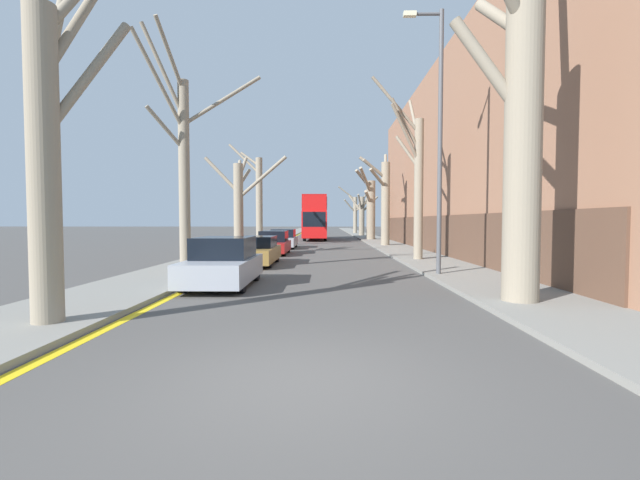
# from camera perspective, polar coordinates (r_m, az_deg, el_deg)

# --- Properties ---
(ground_plane) EXTENTS (300.00, 300.00, 0.00)m
(ground_plane) POSITION_cam_1_polar(r_m,az_deg,el_deg) (5.51, -2.90, -18.56)
(ground_plane) COLOR #4C4947
(sidewalk_left) EXTENTS (2.92, 120.00, 0.12)m
(sidewalk_left) POSITION_cam_1_polar(r_m,az_deg,el_deg) (55.45, -5.06, 0.54)
(sidewalk_left) COLOR gray
(sidewalk_left) RESTS_ON ground
(sidewalk_right) EXTENTS (2.92, 120.00, 0.12)m
(sidewalk_right) POSITION_cam_1_polar(r_m,az_deg,el_deg) (55.39, 6.02, 0.53)
(sidewalk_right) COLOR gray
(sidewalk_right) RESTS_ON ground
(building_facade_right) EXTENTS (10.08, 36.19, 11.46)m
(building_facade_right) POSITION_cam_1_polar(r_m,az_deg,el_deg) (29.48, 24.05, 9.60)
(building_facade_right) COLOR #93664C
(building_facade_right) RESTS_ON ground
(kerb_line_stripe) EXTENTS (0.24, 120.00, 0.01)m
(kerb_line_stripe) POSITION_cam_1_polar(r_m,az_deg,el_deg) (55.31, -3.37, 0.48)
(kerb_line_stripe) COLOR yellow
(kerb_line_stripe) RESTS_ON ground
(street_tree_left_0) EXTENTS (1.91, 2.13, 8.05)m
(street_tree_left_0) POSITION_cam_1_polar(r_m,az_deg,el_deg) (9.53, -32.34, 11.68)
(street_tree_left_0) COLOR gray
(street_tree_left_0) RESTS_ON ground
(street_tree_left_1) EXTENTS (3.93, 3.34, 8.93)m
(street_tree_left_1) POSITION_cam_1_polar(r_m,az_deg,el_deg) (17.01, -17.78, 10.22)
(street_tree_left_1) COLOR gray
(street_tree_left_1) RESTS_ON ground
(street_tree_left_2) EXTENTS (4.96, 2.36, 5.95)m
(street_tree_left_2) POSITION_cam_1_polar(r_m,az_deg,el_deg) (25.75, -10.68, 5.10)
(street_tree_left_2) COLOR gray
(street_tree_left_2) RESTS_ON ground
(street_tree_left_3) EXTENTS (2.80, 2.75, 8.18)m
(street_tree_left_3) POSITION_cam_1_polar(r_m,az_deg,el_deg) (34.46, -8.25, 5.66)
(street_tree_left_3) COLOR gray
(street_tree_left_3) RESTS_ON ground
(street_tree_right_0) EXTENTS (3.06, 2.51, 9.06)m
(street_tree_right_0) POSITION_cam_1_polar(r_m,az_deg,el_deg) (11.22, 25.24, 13.15)
(street_tree_right_0) COLOR gray
(street_tree_right_0) RESTS_ON ground
(street_tree_right_1) EXTENTS (2.60, 2.69, 8.94)m
(street_tree_right_1) POSITION_cam_1_polar(r_m,az_deg,el_deg) (21.61, 12.67, 8.16)
(street_tree_right_1) COLOR gray
(street_tree_right_1) RESTS_ON ground
(street_tree_right_2) EXTENTS (2.43, 3.45, 7.42)m
(street_tree_right_2) POSITION_cam_1_polar(r_m,az_deg,el_deg) (33.64, 8.57, 5.41)
(street_tree_right_2) COLOR gray
(street_tree_right_2) RESTS_ON ground
(street_tree_right_3) EXTENTS (2.25, 3.15, 7.24)m
(street_tree_right_3) POSITION_cam_1_polar(r_m,az_deg,el_deg) (44.09, 6.70, 4.40)
(street_tree_right_3) COLOR gray
(street_tree_right_3) RESTS_ON ground
(street_tree_right_4) EXTENTS (4.14, 3.65, 5.46)m
(street_tree_right_4) POSITION_cam_1_polar(r_m,az_deg,el_deg) (56.19, 5.62, 3.49)
(street_tree_right_4) COLOR gray
(street_tree_right_4) RESTS_ON ground
(street_tree_right_5) EXTENTS (5.24, 1.88, 7.37)m
(street_tree_right_5) POSITION_cam_1_polar(r_m,az_deg,el_deg) (66.60, 4.72, 3.68)
(street_tree_right_5) COLOR gray
(street_tree_right_5) RESTS_ON ground
(double_decker_bus) EXTENTS (2.43, 10.84, 4.54)m
(double_decker_bus) POSITION_cam_1_polar(r_m,az_deg,el_deg) (45.63, -0.59, 3.27)
(double_decker_bus) COLOR red
(double_decker_bus) RESTS_ON ground
(parked_car_0) EXTENTS (1.84, 4.07, 1.49)m
(parked_car_0) POSITION_cam_1_polar(r_m,az_deg,el_deg) (13.39, -12.80, -3.03)
(parked_car_0) COLOR #9EA3AD
(parked_car_0) RESTS_ON ground
(parked_car_1) EXTENTS (1.71, 4.60, 1.29)m
(parked_car_1) POSITION_cam_1_polar(r_m,az_deg,el_deg) (19.65, -8.40, -1.46)
(parked_car_1) COLOR olive
(parked_car_1) RESTS_ON ground
(parked_car_2) EXTENTS (1.75, 4.40, 1.40)m
(parked_car_2) POSITION_cam_1_polar(r_m,az_deg,el_deg) (25.73, -6.21, -0.43)
(parked_car_2) COLOR maroon
(parked_car_2) RESTS_ON ground
(parked_car_3) EXTENTS (1.86, 4.44, 1.38)m
(parked_car_3) POSITION_cam_1_polar(r_m,az_deg,el_deg) (31.49, -4.92, 0.11)
(parked_car_3) COLOR #9EA3AD
(parked_car_3) RESTS_ON ground
(lamp_post) EXTENTS (1.40, 0.20, 9.29)m
(lamp_post) POSITION_cam_1_polar(r_m,az_deg,el_deg) (15.95, 15.43, 13.78)
(lamp_post) COLOR #4C4F54
(lamp_post) RESTS_ON ground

